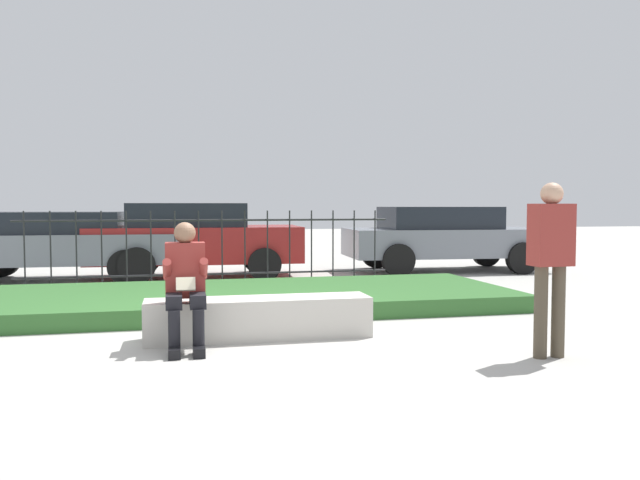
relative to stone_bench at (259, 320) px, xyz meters
name	(u,v)px	position (x,y,z in m)	size (l,w,h in m)	color
ground_plane	(231,339)	(-0.30, 0.00, -0.19)	(60.00, 60.00, 0.00)	#B2AFA8
stone_bench	(259,320)	(0.00, 0.00, 0.00)	(2.33, 0.50, 0.42)	beige
person_seated_reader	(185,280)	(-0.75, -0.28, 0.47)	(0.42, 0.73, 1.22)	black
grass_berm	(218,299)	(-0.30, 2.09, -0.08)	(8.03, 2.78, 0.22)	#33662D
iron_fence	(210,249)	(-0.30, 3.91, 0.49)	(6.03, 0.03, 1.30)	#232326
car_parked_center	(194,238)	(-0.50, 5.82, 0.57)	(4.02, 1.97, 1.43)	maroon
car_parked_right	(444,236)	(4.69, 5.83, 0.55)	(4.28, 2.07, 1.36)	slate
car_parked_left	(63,243)	(-2.89, 5.86, 0.51)	(4.37, 1.98, 1.27)	slate
person_passerby	(551,255)	(2.46, -1.42, 0.75)	(0.36, 0.23, 1.59)	#4C4233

